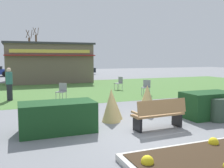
{
  "coord_description": "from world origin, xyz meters",
  "views": [
    {
      "loc": [
        -3.41,
        -6.5,
        2.21
      ],
      "look_at": [
        0.28,
        2.91,
        1.14
      ],
      "focal_mm": 40.13,
      "sensor_mm": 36.0,
      "label": 1
    }
  ],
  "objects_px": {
    "cafe_chair_north": "(119,82)",
    "trash_bin": "(217,110)",
    "person_strolling": "(9,84)",
    "parked_car_center_slot": "(36,70)",
    "cafe_chair_west": "(62,90)",
    "tree_right_bg": "(30,55)",
    "cafe_chair_center": "(146,86)",
    "parked_car_east_slot": "(78,70)",
    "food_kiosk": "(48,63)",
    "tree_left_bg": "(36,52)",
    "park_bench": "(159,114)"
  },
  "relations": [
    {
      "from": "cafe_chair_north",
      "to": "trash_bin",
      "type": "bearing_deg",
      "value": -91.34
    },
    {
      "from": "person_strolling",
      "to": "parked_car_center_slot",
      "type": "height_order",
      "value": "person_strolling"
    },
    {
      "from": "person_strolling",
      "to": "parked_car_center_slot",
      "type": "xyz_separation_m",
      "value": [
        2.81,
        18.3,
        -0.22
      ]
    },
    {
      "from": "cafe_chair_west",
      "to": "tree_right_bg",
      "type": "relative_size",
      "value": 0.15
    },
    {
      "from": "cafe_chair_center",
      "to": "parked_car_east_slot",
      "type": "xyz_separation_m",
      "value": [
        0.6,
        19.18,
        0.12
      ]
    },
    {
      "from": "trash_bin",
      "to": "food_kiosk",
      "type": "relative_size",
      "value": 0.11
    },
    {
      "from": "parked_car_east_slot",
      "to": "tree_left_bg",
      "type": "bearing_deg",
      "value": 121.29
    },
    {
      "from": "cafe_chair_north",
      "to": "parked_car_east_slot",
      "type": "xyz_separation_m",
      "value": [
        1.16,
        16.4,
        0.12
      ]
    },
    {
      "from": "cafe_chair_north",
      "to": "tree_left_bg",
      "type": "bearing_deg",
      "value": 98.15
    },
    {
      "from": "trash_bin",
      "to": "cafe_chair_center",
      "type": "relative_size",
      "value": 0.91
    },
    {
      "from": "trash_bin",
      "to": "person_strolling",
      "type": "bearing_deg",
      "value": 132.97
    },
    {
      "from": "cafe_chair_west",
      "to": "cafe_chair_north",
      "type": "relative_size",
      "value": 1.0
    },
    {
      "from": "park_bench",
      "to": "cafe_chair_center",
      "type": "bearing_deg",
      "value": 63.96
    },
    {
      "from": "parked_car_east_slot",
      "to": "cafe_chair_west",
      "type": "bearing_deg",
      "value": -106.23
    },
    {
      "from": "cafe_chair_west",
      "to": "tree_right_bg",
      "type": "xyz_separation_m",
      "value": [
        -0.18,
        23.06,
        2.07
      ]
    },
    {
      "from": "cafe_chair_center",
      "to": "tree_left_bg",
      "type": "relative_size",
      "value": 0.13
    },
    {
      "from": "cafe_chair_north",
      "to": "parked_car_east_slot",
      "type": "distance_m",
      "value": 16.45
    },
    {
      "from": "food_kiosk",
      "to": "person_strolling",
      "type": "height_order",
      "value": "food_kiosk"
    },
    {
      "from": "cafe_chair_west",
      "to": "tree_right_bg",
      "type": "bearing_deg",
      "value": 90.46
    },
    {
      "from": "person_strolling",
      "to": "tree_left_bg",
      "type": "relative_size",
      "value": 0.25
    },
    {
      "from": "tree_right_bg",
      "to": "person_strolling",
      "type": "bearing_deg",
      "value": -96.03
    },
    {
      "from": "parked_car_center_slot",
      "to": "parked_car_east_slot",
      "type": "height_order",
      "value": "same"
    },
    {
      "from": "food_kiosk",
      "to": "person_strolling",
      "type": "relative_size",
      "value": 4.44
    },
    {
      "from": "cafe_chair_center",
      "to": "cafe_chair_north",
      "type": "height_order",
      "value": "same"
    },
    {
      "from": "food_kiosk",
      "to": "trash_bin",
      "type": "bearing_deg",
      "value": -78.15
    },
    {
      "from": "cafe_chair_west",
      "to": "person_strolling",
      "type": "relative_size",
      "value": 0.53
    },
    {
      "from": "food_kiosk",
      "to": "cafe_chair_west",
      "type": "distance_m",
      "value": 10.73
    },
    {
      "from": "food_kiosk",
      "to": "person_strolling",
      "type": "xyz_separation_m",
      "value": [
        -3.19,
        -9.71,
        -0.89
      ]
    },
    {
      "from": "parked_car_east_slot",
      "to": "park_bench",
      "type": "bearing_deg",
      "value": -98.32
    },
    {
      "from": "cafe_chair_center",
      "to": "person_strolling",
      "type": "bearing_deg",
      "value": 173.35
    },
    {
      "from": "cafe_chair_center",
      "to": "tree_left_bg",
      "type": "xyz_separation_m",
      "value": [
        -3.98,
        26.73,
        2.45
      ]
    },
    {
      "from": "cafe_chair_west",
      "to": "cafe_chair_north",
      "type": "xyz_separation_m",
      "value": [
        4.44,
        2.83,
        0.0
      ]
    },
    {
      "from": "trash_bin",
      "to": "cafe_chair_west",
      "type": "distance_m",
      "value": 7.6
    },
    {
      "from": "tree_right_bg",
      "to": "tree_left_bg",
      "type": "bearing_deg",
      "value": 72.18
    },
    {
      "from": "food_kiosk",
      "to": "cafe_chair_north",
      "type": "height_order",
      "value": "food_kiosk"
    },
    {
      "from": "park_bench",
      "to": "parked_car_east_slot",
      "type": "distance_m",
      "value": 25.89
    },
    {
      "from": "tree_left_bg",
      "to": "tree_right_bg",
      "type": "xyz_separation_m",
      "value": [
        -1.2,
        -3.72,
        -0.37
      ]
    },
    {
      "from": "tree_right_bg",
      "to": "cafe_chair_north",
      "type": "bearing_deg",
      "value": -77.11
    },
    {
      "from": "cafe_chair_north",
      "to": "tree_left_bg",
      "type": "relative_size",
      "value": 0.13
    },
    {
      "from": "cafe_chair_north",
      "to": "tree_right_bg",
      "type": "relative_size",
      "value": 0.15
    },
    {
      "from": "trash_bin",
      "to": "person_strolling",
      "type": "distance_m",
      "value": 9.92
    },
    {
      "from": "park_bench",
      "to": "food_kiosk",
      "type": "relative_size",
      "value": 0.23
    },
    {
      "from": "cafe_chair_north",
      "to": "tree_left_bg",
      "type": "distance_m",
      "value": 24.32
    },
    {
      "from": "trash_bin",
      "to": "parked_car_center_slot",
      "type": "distance_m",
      "value": 25.85
    },
    {
      "from": "trash_bin",
      "to": "parked_car_east_slot",
      "type": "xyz_separation_m",
      "value": [
        1.37,
        25.55,
        0.24
      ]
    },
    {
      "from": "trash_bin",
      "to": "tree_left_bg",
      "type": "height_order",
      "value": "tree_left_bg"
    },
    {
      "from": "trash_bin",
      "to": "cafe_chair_north",
      "type": "bearing_deg",
      "value": 88.66
    },
    {
      "from": "trash_bin",
      "to": "parked_car_east_slot",
      "type": "relative_size",
      "value": 0.19
    },
    {
      "from": "park_bench",
      "to": "cafe_chair_west",
      "type": "height_order",
      "value": "park_bench"
    },
    {
      "from": "parked_car_center_slot",
      "to": "tree_right_bg",
      "type": "relative_size",
      "value": 0.72
    }
  ]
}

